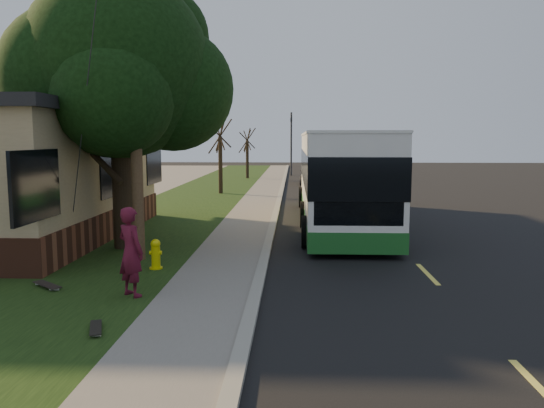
# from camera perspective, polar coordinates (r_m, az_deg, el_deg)

# --- Properties ---
(ground) EXTENTS (120.00, 120.00, 0.00)m
(ground) POSITION_cam_1_polar(r_m,az_deg,el_deg) (13.02, -1.12, -7.38)
(ground) COLOR black
(ground) RESTS_ON ground
(road) EXTENTS (8.00, 80.00, 0.01)m
(road) POSITION_cam_1_polar(r_m,az_deg,el_deg) (23.04, 10.42, -1.14)
(road) COLOR black
(road) RESTS_ON ground
(curb) EXTENTS (0.25, 80.00, 0.12)m
(curb) POSITION_cam_1_polar(r_m,az_deg,el_deg) (22.82, 0.42, -0.96)
(curb) COLOR gray
(curb) RESTS_ON ground
(sidewalk) EXTENTS (2.00, 80.00, 0.08)m
(sidewalk) POSITION_cam_1_polar(r_m,az_deg,el_deg) (22.88, -2.08, -1.00)
(sidewalk) COLOR slate
(sidewalk) RESTS_ON ground
(grass_verge) EXTENTS (5.00, 80.00, 0.07)m
(grass_verge) POSITION_cam_1_polar(r_m,az_deg,el_deg) (23.41, -10.65, -0.94)
(grass_verge) COLOR black
(grass_verge) RESTS_ON ground
(fire_hydrant) EXTENTS (0.32, 0.32, 0.74)m
(fire_hydrant) POSITION_cam_1_polar(r_m,az_deg,el_deg) (13.33, -12.40, -5.29)
(fire_hydrant) COLOR yellow
(fire_hydrant) RESTS_ON grass_verge
(utility_pole) EXTENTS (2.86, 3.21, 9.07)m
(utility_pole) POSITION_cam_1_polar(r_m,az_deg,el_deg) (14.24, -14.63, 12.42)
(utility_pole) COLOR #473321
(utility_pole) RESTS_ON ground
(leafy_tree) EXTENTS (6.30, 6.00, 7.80)m
(leafy_tree) POSITION_cam_1_polar(r_m,az_deg,el_deg) (16.13, -15.95, 13.64)
(leafy_tree) COLOR black
(leafy_tree) RESTS_ON grass_verge
(bare_tree_near) EXTENTS (1.38, 1.21, 4.31)m
(bare_tree_near) POSITION_cam_1_polar(r_m,az_deg,el_deg) (30.90, -5.58, 5.00)
(bare_tree_near) COLOR black
(bare_tree_near) RESTS_ON grass_verge
(bare_tree_far) EXTENTS (1.38, 1.21, 4.03)m
(bare_tree_far) POSITION_cam_1_polar(r_m,az_deg,el_deg) (42.77, -2.68, 5.39)
(bare_tree_far) COLOR black
(bare_tree_far) RESTS_ON grass_verge
(traffic_signal) EXTENTS (0.18, 0.22, 5.50)m
(traffic_signal) POSITION_cam_1_polar(r_m,az_deg,el_deg) (46.58, 2.08, 6.96)
(traffic_signal) COLOR #2D2D30
(traffic_signal) RESTS_ON ground
(transit_bus) EXTENTS (2.95, 12.81, 3.46)m
(transit_bus) POSITION_cam_1_polar(r_m,az_deg,el_deg) (20.35, 7.20, 3.06)
(transit_bus) COLOR silver
(transit_bus) RESTS_ON ground
(skateboarder) EXTENTS (0.79, 0.75, 1.83)m
(skateboarder) POSITION_cam_1_polar(r_m,az_deg,el_deg) (11.07, -14.95, -4.98)
(skateboarder) COLOR #531024
(skateboarder) RESTS_ON grass_verge
(skateboard_main) EXTENTS (0.43, 0.76, 0.07)m
(skateboard_main) POSITION_cam_1_polar(r_m,az_deg,el_deg) (9.49, -18.43, -12.53)
(skateboard_main) COLOR black
(skateboard_main) RESTS_ON grass_verge
(skateboard_spare) EXTENTS (0.83, 0.72, 0.08)m
(skateboard_spare) POSITION_cam_1_polar(r_m,az_deg,el_deg) (12.43, -23.04, -8.02)
(skateboard_spare) COLOR black
(skateboard_spare) RESTS_ON grass_verge
(dumpster) EXTENTS (1.62, 1.49, 1.16)m
(dumpster) POSITION_cam_1_polar(r_m,az_deg,el_deg) (22.79, -23.89, -0.16)
(dumpster) COLOR #133220
(dumpster) RESTS_ON building_lot
(distant_car) EXTENTS (2.07, 4.59, 1.53)m
(distant_car) POSITION_cam_1_polar(r_m,az_deg,el_deg) (38.08, 4.46, 3.31)
(distant_car) COLOR black
(distant_car) RESTS_ON ground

